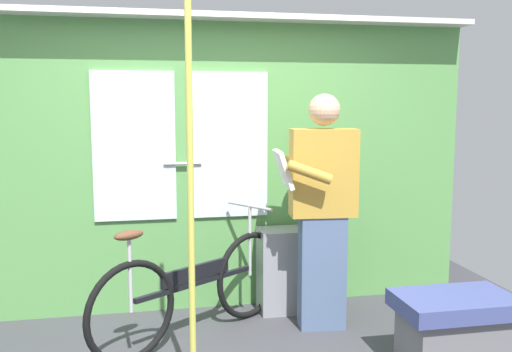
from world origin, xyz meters
TOP-DOWN VIEW (x-y plane):
  - train_door_wall at (-0.01, 1.12)m, footprint 4.09×0.28m
  - bicycle_near_door at (-0.17, 0.52)m, footprint 1.40×0.98m
  - passenger_reading_newspaper at (0.72, 0.54)m, footprint 0.58×0.50m
  - trash_bin_by_wall at (0.52, 0.90)m, footprint 0.33×0.28m
  - handrail_pole at (-0.24, -0.17)m, footprint 0.04×0.04m
  - bench_seat_corner at (1.32, -0.22)m, footprint 0.70×0.44m

SIDE VIEW (x-z plane):
  - bench_seat_corner at x=1.32m, z-range 0.02..0.47m
  - trash_bin_by_wall at x=0.52m, z-range 0.00..0.64m
  - bicycle_near_door at x=-0.17m, z-range -0.08..0.78m
  - passenger_reading_newspaper at x=0.72m, z-range 0.05..1.70m
  - handrail_pole at x=-0.24m, z-range 0.00..2.19m
  - train_door_wall at x=-0.01m, z-range 0.05..2.28m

